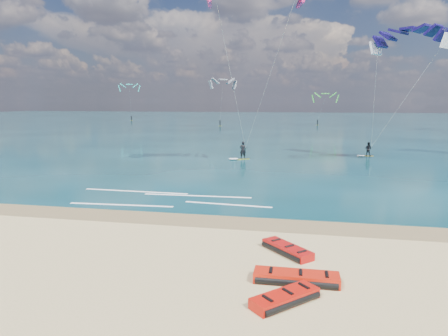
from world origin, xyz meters
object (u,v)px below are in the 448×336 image
(packed_kite_right, at_px, (285,303))
(kitesurfer_main, at_px, (249,67))
(packed_kite_left, at_px, (296,282))
(kitesurfer_far, at_px, (389,87))
(packed_kite_mid, at_px, (287,253))

(packed_kite_right, distance_m, kitesurfer_main, 28.12)
(packed_kite_left, distance_m, packed_kite_right, 1.54)
(kitesurfer_far, bearing_deg, packed_kite_left, -101.51)
(packed_kite_mid, distance_m, kitesurfer_main, 24.28)
(kitesurfer_far, bearing_deg, kitesurfer_main, -149.40)
(packed_kite_right, distance_m, kitesurfer_far, 35.07)
(packed_kite_right, height_order, kitesurfer_main, kitesurfer_main)
(kitesurfer_main, bearing_deg, packed_kite_mid, -112.29)
(packed_kite_left, xyz_separation_m, packed_kite_mid, (-0.40, 2.65, 0.00))
(kitesurfer_main, height_order, kitesurfer_far, kitesurfer_main)
(packed_kite_left, xyz_separation_m, kitesurfer_far, (8.86, 31.49, 7.56))
(packed_kite_mid, distance_m, kitesurfer_far, 31.22)
(packed_kite_mid, height_order, kitesurfer_far, kitesurfer_far)
(packed_kite_left, xyz_separation_m, kitesurfer_main, (-4.96, 24.63, 9.27))
(packed_kite_left, bearing_deg, packed_kite_mid, 98.16)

